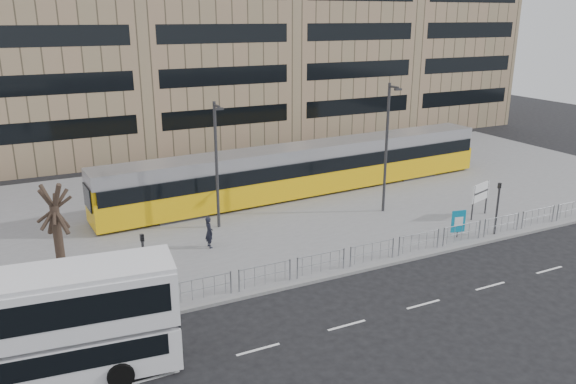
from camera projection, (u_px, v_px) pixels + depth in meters
name	position (u px, v px, depth m)	size (l,w,h in m)	color
ground	(338.00, 277.00, 27.51)	(120.00, 120.00, 0.00)	black
plaza	(246.00, 205.00, 37.76)	(64.00, 24.00, 0.15)	slate
kerb	(338.00, 276.00, 27.53)	(64.00, 0.25, 0.17)	gray
building_row	(170.00, 9.00, 53.61)	(70.40, 18.40, 31.20)	maroon
pedestrian_barrier	(367.00, 248.00, 28.49)	(32.07, 0.07, 1.10)	#95989D
road_markings	(405.00, 309.00, 24.51)	(62.00, 0.12, 0.01)	white
double_decker_bus	(21.00, 329.00, 18.82)	(10.47, 3.48, 4.11)	white
tram	(306.00, 169.00, 39.69)	(29.86, 4.62, 3.51)	yellow
station_sign	(481.00, 194.00, 34.95)	(1.85, 0.65, 2.20)	#2D2D30
ad_panel	(458.00, 222.00, 31.82)	(0.86, 0.23, 1.62)	#2D2D30
pedestrian	(209.00, 232.00, 30.47)	(0.64, 0.42, 1.75)	black
traffic_light_west	(144.00, 258.00, 24.53)	(0.20, 0.22, 3.10)	#2D2D30
traffic_light_east	(498.00, 202.00, 31.99)	(0.22, 0.24, 3.10)	#2D2D30
lamp_post_west	(217.00, 160.00, 32.42)	(0.45, 1.04, 7.52)	#2D2D30
lamp_post_east	(387.00, 143.00, 35.06)	(0.45, 1.04, 8.23)	#2D2D30
bare_tree	(50.00, 180.00, 26.53)	(4.38, 4.38, 6.70)	black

